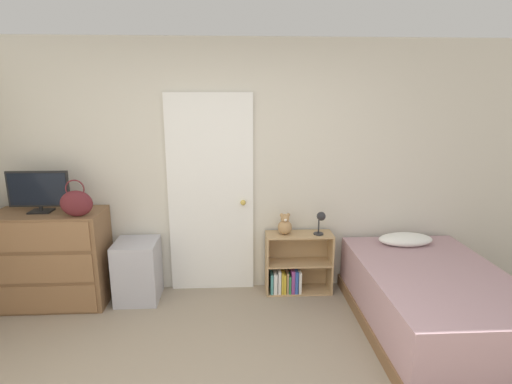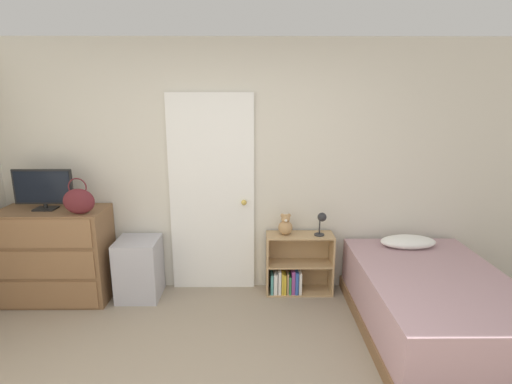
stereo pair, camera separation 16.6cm
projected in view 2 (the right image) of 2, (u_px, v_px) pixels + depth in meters
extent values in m
cube|color=beige|center=(233.00, 169.00, 4.07)|extent=(10.00, 0.06, 2.55)
cube|color=white|center=(212.00, 195.00, 4.07)|extent=(0.86, 0.04, 2.04)
sphere|color=gold|center=(244.00, 202.00, 4.05)|extent=(0.06, 0.06, 0.06)
cube|color=brown|center=(57.00, 255.00, 3.96)|extent=(1.02, 0.48, 0.94)
cube|color=#89613E|center=(48.00, 295.00, 3.79)|extent=(0.94, 0.01, 0.27)
cube|color=#89613E|center=(44.00, 265.00, 3.72)|extent=(0.94, 0.01, 0.27)
cube|color=#89613E|center=(40.00, 234.00, 3.64)|extent=(0.94, 0.01, 0.27)
cube|color=black|center=(46.00, 209.00, 3.85)|extent=(0.20, 0.16, 0.01)
cylinder|color=black|center=(46.00, 206.00, 3.85)|extent=(0.04, 0.04, 0.04)
cube|color=black|center=(43.00, 187.00, 3.80)|extent=(0.56, 0.02, 0.34)
cube|color=black|center=(42.00, 187.00, 3.79)|extent=(0.53, 0.01, 0.30)
ellipsoid|color=#591E23|center=(79.00, 201.00, 3.68)|extent=(0.29, 0.12, 0.24)
torus|color=#591E23|center=(77.00, 187.00, 3.64)|extent=(0.17, 0.01, 0.17)
cube|color=#ADADB7|center=(139.00, 268.00, 4.03)|extent=(0.42, 0.42, 0.61)
cube|color=tan|center=(267.00, 264.00, 4.12)|extent=(0.02, 0.26, 0.64)
cube|color=tan|center=(331.00, 263.00, 4.12)|extent=(0.02, 0.26, 0.64)
cube|color=tan|center=(298.00, 291.00, 4.20)|extent=(0.65, 0.26, 0.02)
cube|color=tan|center=(299.00, 263.00, 4.12)|extent=(0.65, 0.26, 0.02)
cube|color=tan|center=(300.00, 235.00, 4.05)|extent=(0.65, 0.26, 0.02)
cube|color=tan|center=(298.00, 259.00, 4.24)|extent=(0.68, 0.01, 0.64)
cube|color=teal|center=(272.00, 283.00, 4.13)|extent=(0.03, 0.16, 0.21)
cube|color=white|center=(275.00, 281.00, 4.15)|extent=(0.04, 0.20, 0.22)
cube|color=white|center=(279.00, 281.00, 4.13)|extent=(0.03, 0.17, 0.25)
cube|color=gold|center=(282.00, 282.00, 4.13)|extent=(0.02, 0.17, 0.22)
cube|color=gold|center=(285.00, 283.00, 4.13)|extent=(0.03, 0.16, 0.21)
cube|color=tan|center=(287.00, 281.00, 4.16)|extent=(0.02, 0.22, 0.22)
cube|color=#338C4C|center=(290.00, 284.00, 4.12)|extent=(0.02, 0.14, 0.19)
cube|color=#8C3F8C|center=(293.00, 280.00, 4.13)|extent=(0.03, 0.17, 0.25)
cube|color=#3359B2|center=(296.00, 280.00, 4.15)|extent=(0.03, 0.21, 0.24)
cube|color=white|center=(300.00, 282.00, 4.12)|extent=(0.03, 0.14, 0.23)
sphere|color=tan|center=(285.00, 228.00, 4.03)|extent=(0.14, 0.14, 0.14)
sphere|color=tan|center=(286.00, 219.00, 4.01)|extent=(0.09, 0.09, 0.09)
sphere|color=silver|center=(286.00, 220.00, 3.97)|extent=(0.03, 0.03, 0.03)
sphere|color=tan|center=(282.00, 215.00, 4.00)|extent=(0.04, 0.04, 0.04)
sphere|color=tan|center=(289.00, 215.00, 4.00)|extent=(0.04, 0.04, 0.04)
cylinder|color=#262628|center=(319.00, 235.00, 4.02)|extent=(0.10, 0.10, 0.01)
cylinder|color=#262628|center=(320.00, 227.00, 4.00)|extent=(0.01, 0.01, 0.16)
sphere|color=#262628|center=(322.00, 217.00, 3.96)|extent=(0.09, 0.09, 0.09)
cube|color=brown|center=(431.00, 328.00, 3.43)|extent=(1.20, 1.82, 0.12)
cube|color=#B28C93|center=(434.00, 299.00, 3.37)|extent=(1.17, 1.76, 0.43)
ellipsoid|color=white|center=(408.00, 242.00, 3.94)|extent=(0.54, 0.28, 0.12)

